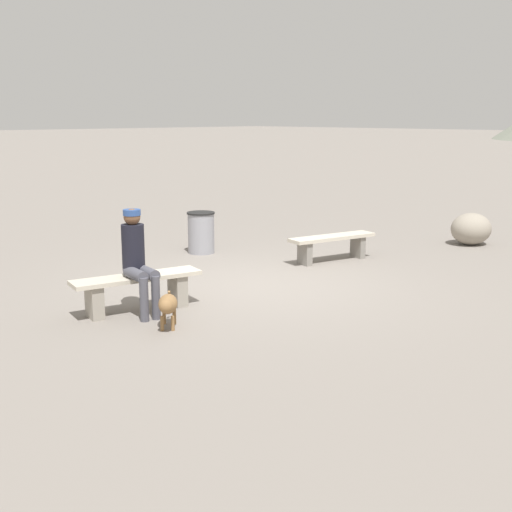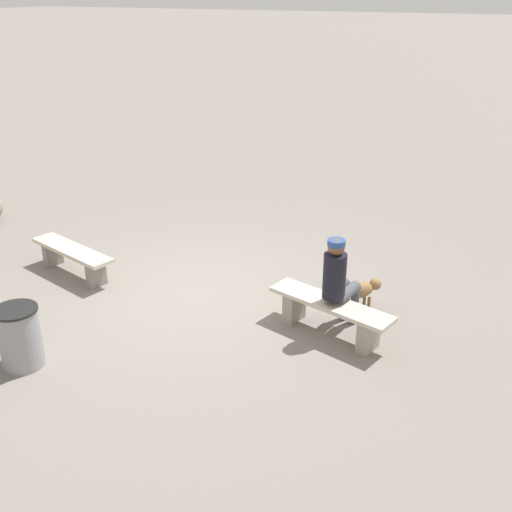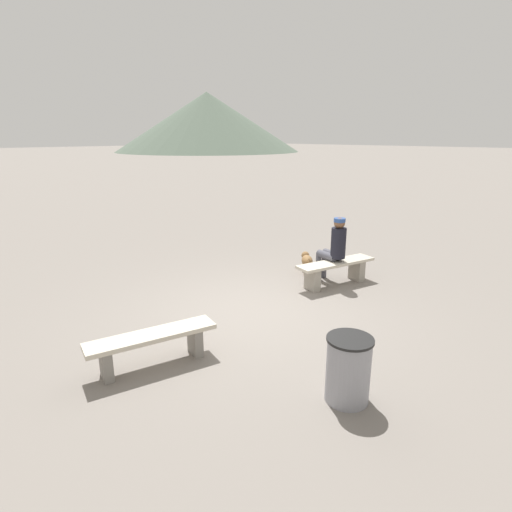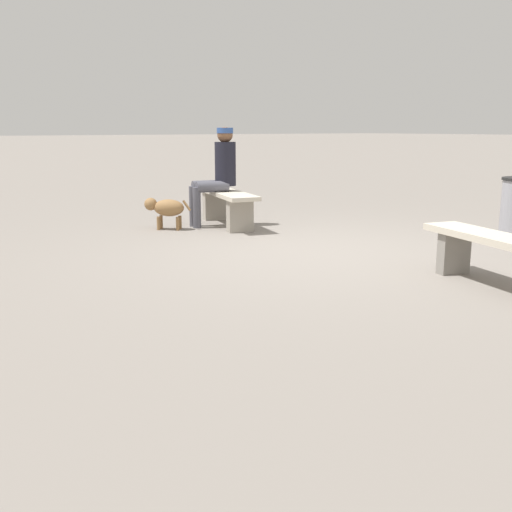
{
  "view_description": "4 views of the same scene",
  "coord_description": "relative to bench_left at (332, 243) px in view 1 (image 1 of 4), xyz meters",
  "views": [
    {
      "loc": [
        6.89,
        6.82,
        2.51
      ],
      "look_at": [
        1.25,
        1.17,
        0.81
      ],
      "focal_mm": 46.55,
      "sensor_mm": 36.0,
      "label": 1
    },
    {
      "loc": [
        4.23,
        -6.58,
        4.14
      ],
      "look_at": [
        0.86,
        0.18,
        0.73
      ],
      "focal_mm": 41.96,
      "sensor_mm": 36.0,
      "label": 2
    },
    {
      "loc": [
        -4.5,
        -4.63,
        2.87
      ],
      "look_at": [
        0.68,
        0.63,
        0.72
      ],
      "focal_mm": 29.22,
      "sensor_mm": 36.0,
      "label": 3
    },
    {
      "loc": [
        -5.0,
        4.19,
        1.34
      ],
      "look_at": [
        -1.23,
        1.61,
        0.36
      ],
      "focal_mm": 42.08,
      "sensor_mm": 36.0,
      "label": 4
    }
  ],
  "objects": [
    {
      "name": "bench_left",
      "position": [
        0.0,
        0.0,
        0.0
      ],
      "size": [
        1.69,
        0.75,
        0.45
      ],
      "rotation": [
        0.0,
        0.0,
        -0.24
      ],
      "color": "gray",
      "rests_on": "ground"
    },
    {
      "name": "trash_bin",
      "position": [
        1.16,
        -2.16,
        0.06
      ],
      "size": [
        0.52,
        0.52,
        0.76
      ],
      "color": "gray",
      "rests_on": "ground"
    },
    {
      "name": "bench_right",
      "position": [
        4.19,
        0.12,
        -0.0
      ],
      "size": [
        1.74,
        0.79,
        0.48
      ],
      "rotation": [
        0.0,
        0.0,
        -0.24
      ],
      "color": "gray",
      "rests_on": "ground"
    },
    {
      "name": "ground",
      "position": [
        2.09,
        0.29,
        -0.36
      ],
      "size": [
        210.0,
        210.0,
        0.06
      ],
      "primitive_type": "cube",
      "color": "gray"
    },
    {
      "name": "dog",
      "position": [
        4.35,
        0.98,
        -0.03
      ],
      "size": [
        0.47,
        0.51,
        0.42
      ],
      "rotation": [
        0.0,
        0.0,
        0.84
      ],
      "color": "olive",
      "rests_on": "ground"
    },
    {
      "name": "boulder",
      "position": [
        -3.13,
        0.99,
        -0.01
      ],
      "size": [
        1.02,
        0.96,
        0.63
      ],
      "primitive_type": "ellipsoid",
      "rotation": [
        0.0,
        0.0,
        1.22
      ],
      "color": "gray",
      "rests_on": "ground"
    },
    {
      "name": "seated_person",
      "position": [
        4.24,
        0.22,
        0.44
      ],
      "size": [
        0.39,
        0.66,
        1.35
      ],
      "rotation": [
        0.0,
        0.0,
        -0.18
      ],
      "color": "black",
      "rests_on": "ground"
    }
  ]
}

